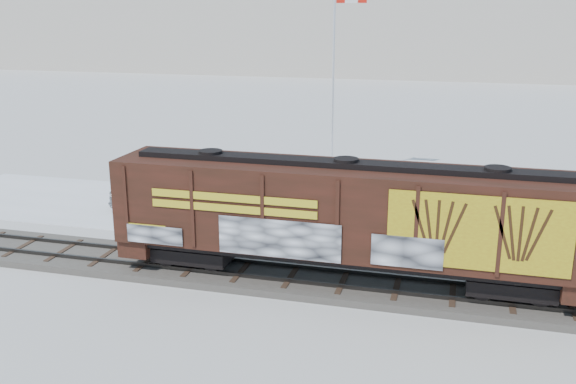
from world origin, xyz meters
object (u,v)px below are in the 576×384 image
(car_white, at_px, (368,207))
(car_dark, at_px, (374,216))
(hopper_railcar, at_px, (345,214))
(car_silver, at_px, (152,196))
(flagpole, at_px, (334,110))

(car_white, height_order, car_dark, car_white)
(hopper_railcar, distance_m, car_silver, 13.45)
(hopper_railcar, height_order, car_dark, hopper_railcar)
(car_silver, height_order, car_white, car_white)
(flagpole, distance_m, car_white, 8.90)
(car_white, bearing_deg, car_silver, 97.47)
(hopper_railcar, xyz_separation_m, car_dark, (0.28, 6.63, -2.16))
(hopper_railcar, height_order, car_silver, hopper_railcar)
(flagpole, bearing_deg, car_white, -66.71)
(hopper_railcar, xyz_separation_m, car_white, (-0.22, 8.05, -2.14))
(car_white, bearing_deg, hopper_railcar, -176.72)
(hopper_railcar, relative_size, flagpole, 1.48)
(car_white, distance_m, car_dark, 1.51)
(hopper_railcar, relative_size, car_white, 3.88)
(car_dark, bearing_deg, hopper_railcar, -177.90)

